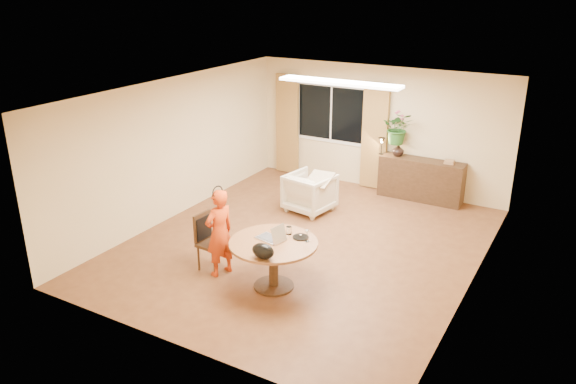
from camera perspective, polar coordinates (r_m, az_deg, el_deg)
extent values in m
plane|color=brown|center=(9.59, 1.74, -5.34)|extent=(6.50, 6.50, 0.00)
plane|color=white|center=(8.76, 1.93, 10.12)|extent=(6.50, 6.50, 0.00)
plane|color=beige|center=(11.94, 9.22, 6.38)|extent=(5.50, 0.00, 5.50)
plane|color=beige|center=(10.59, -11.46, 4.38)|extent=(0.00, 6.50, 6.50)
plane|color=beige|center=(8.25, 18.94, -1.12)|extent=(0.00, 6.50, 6.50)
cube|color=white|center=(12.30, 4.42, 7.97)|extent=(1.70, 0.02, 1.30)
cube|color=black|center=(12.29, 4.40, 7.96)|extent=(1.55, 0.01, 1.15)
cube|color=white|center=(12.28, 4.39, 7.96)|extent=(0.04, 0.01, 1.15)
cube|color=olive|center=(12.78, -0.06, 6.89)|extent=(0.55, 0.08, 2.25)
cube|color=olive|center=(11.91, 8.79, 5.60)|extent=(0.55, 0.08, 2.25)
cube|color=white|center=(9.82, 5.27, 11.01)|extent=(2.20, 0.35, 0.05)
cylinder|color=brown|center=(8.02, -1.50, -5.22)|extent=(1.27, 1.27, 0.04)
cylinder|color=black|center=(8.18, -1.47, -7.50)|extent=(0.14, 0.14, 0.69)
cylinder|color=black|center=(8.34, -1.45, -9.49)|extent=(0.59, 0.59, 0.03)
imported|color=red|center=(8.45, -6.97, -4.13)|extent=(0.57, 0.45, 1.37)
imported|color=beige|center=(10.80, 2.25, -0.05)|extent=(0.94, 0.96, 0.76)
cube|color=black|center=(11.66, 13.34, 1.23)|extent=(1.69, 0.41, 0.85)
imported|color=black|center=(11.64, 11.13, 4.21)|extent=(0.26, 0.26, 0.25)
imported|color=#2E6E29|center=(11.53, 11.13, 6.39)|extent=(0.71, 0.66, 0.66)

